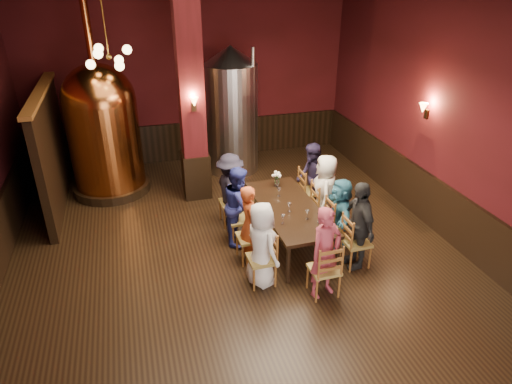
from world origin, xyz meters
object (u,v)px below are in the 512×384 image
object	(u,v)px
copper_kettle	(103,128)
person_2	(239,205)
person_0	(261,245)
steel_vessel	(232,111)
person_1	(250,224)
rose_vase	(277,177)
dining_table	(289,210)

from	to	relation	value
copper_kettle	person_2	bearing A→B (deg)	-51.16
person_0	steel_vessel	size ratio (longest dim) A/B	0.48
copper_kettle	steel_vessel	bearing A→B (deg)	7.75
person_0	person_1	xyz separation A→B (m)	(-0.01, 0.67, -0.01)
copper_kettle	rose_vase	bearing A→B (deg)	-35.87
person_1	person_2	bearing A→B (deg)	2.26
person_0	person_2	xyz separation A→B (m)	(-0.02, 1.33, 0.02)
dining_table	rose_vase	world-z (taller)	rose_vase
person_2	rose_vase	xyz separation A→B (m)	(0.90, 0.55, 0.21)
dining_table	steel_vessel	bearing A→B (deg)	92.36
copper_kettle	rose_vase	xyz separation A→B (m)	(3.22, -2.33, -0.53)
person_1	copper_kettle	size ratio (longest dim) A/B	0.35
rose_vase	steel_vessel	bearing A→B (deg)	95.34
rose_vase	person_1	bearing A→B (deg)	-126.32
copper_kettle	person_1	bearing A→B (deg)	-56.66
person_2	copper_kettle	size ratio (longest dim) A/B	0.37
steel_vessel	rose_vase	distance (m)	2.80
person_2	copper_kettle	bearing A→B (deg)	58.01
person_0	rose_vase	world-z (taller)	person_0
person_0	person_1	world-z (taller)	person_0
dining_table	steel_vessel	distance (m)	3.70
copper_kettle	rose_vase	world-z (taller)	copper_kettle
person_2	steel_vessel	distance (m)	3.43
dining_table	person_1	distance (m)	0.91
dining_table	person_2	size ratio (longest dim) A/B	1.62
steel_vessel	rose_vase	xyz separation A→B (m)	(0.25, -2.73, -0.56)
dining_table	copper_kettle	bearing A→B (deg)	133.84
dining_table	person_1	world-z (taller)	person_1
person_0	steel_vessel	bearing A→B (deg)	-25.03
person_0	person_2	distance (m)	1.33
dining_table	person_2	xyz separation A→B (m)	(-0.86, 0.32, 0.06)
person_2	rose_vase	distance (m)	1.08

